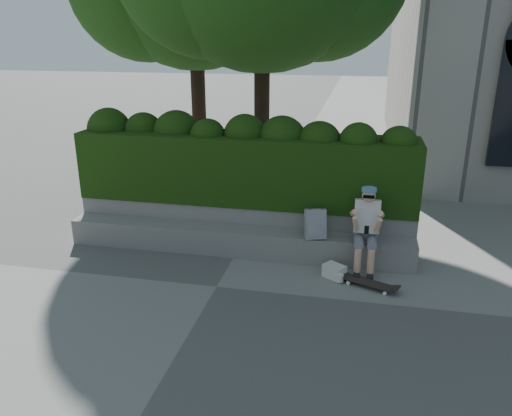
% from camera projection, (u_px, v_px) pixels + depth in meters
% --- Properties ---
extents(ground, '(80.00, 80.00, 0.00)m').
position_uv_depth(ground, '(217.00, 287.00, 7.55)').
color(ground, slate).
rests_on(ground, ground).
extents(bench_ledge, '(6.00, 0.45, 0.45)m').
position_uv_depth(bench_ledge, '(236.00, 241.00, 8.63)').
color(bench_ledge, gray).
rests_on(bench_ledge, ground).
extents(planter_wall, '(6.00, 0.50, 0.75)m').
position_uv_depth(planter_wall, '(243.00, 223.00, 9.02)').
color(planter_wall, gray).
rests_on(planter_wall, ground).
extents(hedge, '(6.00, 1.00, 1.20)m').
position_uv_depth(hedge, '(245.00, 168.00, 8.90)').
color(hedge, black).
rests_on(hedge, planter_wall).
extents(person, '(0.40, 0.76, 1.38)m').
position_uv_depth(person, '(366.00, 226.00, 7.86)').
color(person, slate).
rests_on(person, ground).
extents(skateboard, '(0.84, 0.50, 0.09)m').
position_uv_depth(skateboard, '(369.00, 283.00, 7.51)').
color(skateboard, black).
rests_on(skateboard, ground).
extents(backpack_plaid, '(0.37, 0.27, 0.49)m').
position_uv_depth(backpack_plaid, '(315.00, 224.00, 8.12)').
color(backpack_plaid, '#9F9FA3').
rests_on(backpack_plaid, bench_ledge).
extents(backpack_ground, '(0.40, 0.37, 0.21)m').
position_uv_depth(backpack_ground, '(334.00, 271.00, 7.80)').
color(backpack_ground, silver).
rests_on(backpack_ground, ground).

